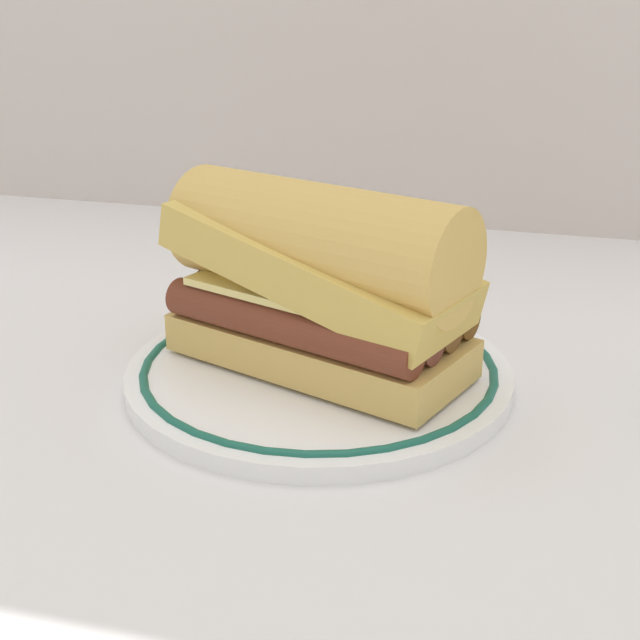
% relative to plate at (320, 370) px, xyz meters
% --- Properties ---
extents(ground_plane, '(1.50, 1.50, 0.00)m').
position_rel_plate_xyz_m(ground_plane, '(-0.03, -0.00, -0.01)').
color(ground_plane, silver).
extents(plate, '(0.26, 0.26, 0.01)m').
position_rel_plate_xyz_m(plate, '(0.00, 0.00, 0.00)').
color(plate, white).
rests_on(plate, ground_plane).
extents(sausage_sandwich, '(0.22, 0.16, 0.12)m').
position_rel_plate_xyz_m(sausage_sandwich, '(0.00, 0.00, 0.07)').
color(sausage_sandwich, tan).
rests_on(sausage_sandwich, plate).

